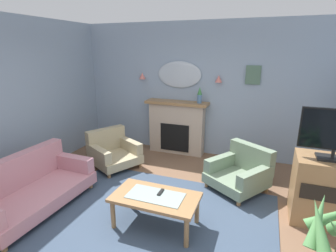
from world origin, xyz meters
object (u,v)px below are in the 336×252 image
armchair_beside_couch (241,171)px  fireplace (177,128)px  mantel_vase_right (200,95)px  coffee_table (155,200)px  framed_picture (253,75)px  tv_remote (161,192)px  floral_couch (29,187)px  armchair_in_corner (113,151)px  tv_cabinet (325,190)px  wall_mirror (179,75)px  wall_sconce_left (142,76)px  wall_sconce_right (219,79)px

armchair_beside_couch → fireplace: bearing=142.9°
mantel_vase_right → coffee_table: mantel_vase_right is taller
framed_picture → tv_remote: (-0.89, -2.59, -1.30)m
floral_couch → tv_remote: bearing=10.1°
armchair_in_corner → tv_cabinet: size_ratio=1.22×
wall_mirror → floral_couch: wall_mirror is taller
wall_sconce_left → tv_remote: 3.17m
framed_picture → tv_cabinet: 2.48m
fireplace → wall_sconce_left: 1.38m
fireplace → tv_remote: size_ratio=8.50×
mantel_vase_right → fireplace: bearing=176.8°
wall_sconce_left → wall_sconce_right: 1.70m
fireplace → coffee_table: 2.60m
mantel_vase_right → armchair_in_corner: mantel_vase_right is taller
wall_sconce_left → armchair_in_corner: wall_sconce_left is taller
framed_picture → tv_cabinet: (1.12, -1.79, -1.30)m
mantel_vase_right → coffee_table: 2.67m
wall_sconce_right → coffee_table: wall_sconce_right is taller
mantel_vase_right → wall_sconce_right: wall_sconce_right is taller
wall_sconce_right → tv_cabinet: 2.76m
wall_mirror → tv_cabinet: (2.62, -1.78, -1.26)m
tv_cabinet → fireplace: bearing=148.1°
fireplace → framed_picture: (1.50, 0.15, 1.18)m
wall_mirror → framed_picture: bearing=0.4°
wall_sconce_right → floral_couch: wall_sconce_right is taller
fireplace → tv_cabinet: size_ratio=1.51×
floral_couch → armchair_beside_couch: floral_couch is taller
wall_sconce_right → framed_picture: size_ratio=0.39×
armchair_in_corner → framed_picture: bearing=27.4°
fireplace → framed_picture: framed_picture is taller
mantel_vase_right → tv_cabinet: bearing=-37.1°
wall_sconce_left → armchair_in_corner: size_ratio=0.13×
mantel_vase_right → tv_remote: size_ratio=2.11×
wall_sconce_left → wall_sconce_right: (1.70, 0.00, 0.00)m
mantel_vase_right → armchair_in_corner: (-1.45, -1.09, -1.03)m
mantel_vase_right → wall_sconce_right: 0.49m
wall_mirror → tv_cabinet: size_ratio=1.07×
floral_couch → armchair_in_corner: bearing=78.3°
framed_picture → armchair_in_corner: size_ratio=0.33×
fireplace → mantel_vase_right: 0.91m
tv_remote → tv_cabinet: size_ratio=0.18×
framed_picture → floral_couch: framed_picture is taller
coffee_table → floral_couch: size_ratio=0.63×
tv_cabinet → framed_picture: bearing=122.2°
mantel_vase_right → wall_mirror: bearing=161.2°
wall_sconce_left → floral_couch: bearing=-98.8°
fireplace → floral_couch: 3.08m
wall_sconce_right → armchair_beside_couch: 1.94m
coffee_table → tv_remote: bearing=65.1°
wall_sconce_right → tv_remote: (-0.24, -2.53, -1.21)m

